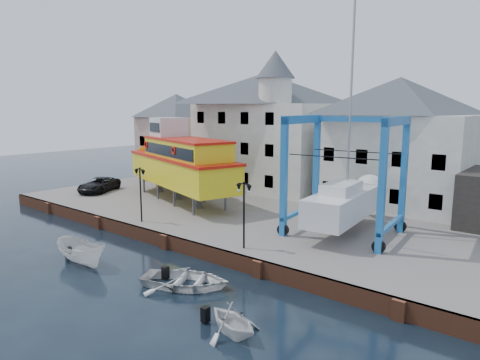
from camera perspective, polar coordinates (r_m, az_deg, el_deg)
The scene contains 14 objects.
ground at distance 30.32m, azimuth -9.96°, elevation -9.01°, with size 140.00×140.00×0.00m, color black.
hardstanding at distance 37.99m, azimuth 2.63°, elevation -4.27°, with size 44.00×22.00×1.00m, color slate.
quay_wall at distance 30.23m, azimuth -9.84°, elevation -8.06°, with size 44.00×0.47×1.00m.
building_pink at distance 54.28m, azimuth -8.37°, elevation 5.85°, with size 8.00×7.00×10.30m.
building_white_main at distance 45.78m, azimuth 3.28°, elevation 6.75°, with size 14.00×8.30×14.00m.
building_white_right at distance 39.97m, azimuth 20.22°, elevation 4.70°, with size 12.00×8.00×11.20m.
lamp_post_left at distance 33.07m, azimuth -13.17°, elevation -0.10°, with size 1.12×0.32×4.20m.
lamp_post_right at distance 26.02m, azimuth 0.53°, elevation -2.43°, with size 1.12×0.32×4.20m.
tour_boat at distance 40.70m, azimuth -8.47°, elevation 2.46°, with size 18.05×9.53×7.68m.
travel_lift at distance 30.88m, azimuth 14.27°, elevation -1.93°, with size 7.75×10.49×15.54m.
van at distance 46.70m, azimuth -18.29°, elevation -0.59°, with size 2.43×5.28×1.47m, color black.
motorboat_a at distance 28.84m, azimuth -20.27°, elevation -10.46°, with size 1.69×4.49×1.74m, color white.
motorboat_b at distance 24.14m, azimuth -7.31°, elevation -13.90°, with size 3.48×4.88×1.01m, color white.
motorboat_c at distance 19.50m, azimuth -0.99°, elevation -19.87°, with size 2.49×2.88×1.52m, color white.
Camera 1 is at (21.81, -18.74, 9.59)m, focal length 32.00 mm.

